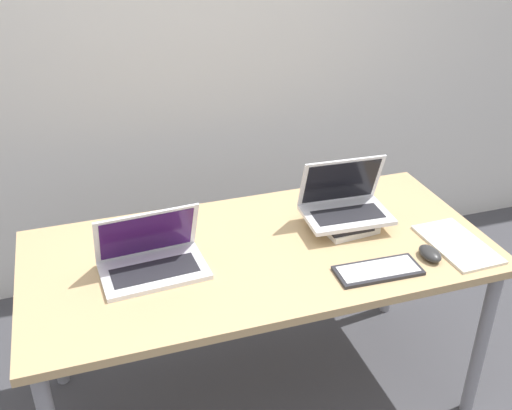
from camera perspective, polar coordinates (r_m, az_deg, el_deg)
wall_back at (r=2.81m, az=-6.57°, el=18.15°), size 8.00×0.05×2.70m
desk at (r=2.15m, az=0.34°, el=-5.74°), size 1.64×0.78×0.71m
laptop_left at (r=2.02m, az=-9.92°, el=-5.01°), size 0.36×0.24×0.22m
book_stack at (r=2.27m, az=8.24°, el=-1.45°), size 0.21×0.23×0.05m
laptop_on_books at (r=2.24m, az=8.44°, el=0.15°), size 0.32×0.23×0.22m
wireless_keyboard at (r=2.04m, az=11.55°, el=-6.12°), size 0.29×0.13×0.01m
mouse at (r=2.14m, az=16.24°, el=-4.45°), size 0.06×0.10×0.04m
notepad at (r=2.25m, az=18.61°, el=-3.55°), size 0.19×0.32×0.01m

